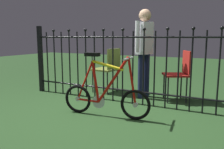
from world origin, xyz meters
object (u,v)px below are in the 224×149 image
(bicycle, at_px, (105,95))
(chair_olive, at_px, (109,66))
(person_visitor, at_px, (144,46))
(chair_red, at_px, (180,71))

(bicycle, bearing_deg, chair_olive, 116.35)
(chair_olive, height_order, person_visitor, person_visitor)
(bicycle, distance_m, chair_red, 1.47)
(bicycle, distance_m, person_visitor, 1.36)
(bicycle, height_order, person_visitor, person_visitor)
(chair_red, bearing_deg, chair_olive, -179.39)
(chair_red, bearing_deg, person_visitor, -175.75)
(chair_olive, relative_size, chair_red, 1.01)
(chair_olive, height_order, chair_red, chair_olive)
(person_visitor, bearing_deg, chair_red, 4.25)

